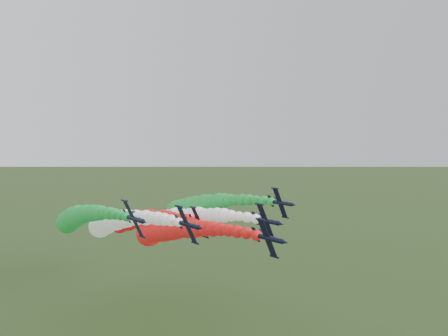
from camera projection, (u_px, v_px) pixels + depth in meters
The scene contains 6 objects.
jet_lead at pixel (166, 231), 121.93m from camera, with size 12.21×69.48×17.95m.
jet_inner_left at pixel (112, 222), 125.15m from camera, with size 12.20×69.47×17.94m.
jet_inner_right at pixel (172, 220), 133.88m from camera, with size 12.34×69.61×18.08m.
jet_outer_left at pixel (76, 218), 126.09m from camera, with size 12.11×69.39×17.86m.
jet_outer_right at pixel (193, 207), 149.18m from camera, with size 12.40×69.68×18.15m.
jet_trail at pixel (133, 221), 144.19m from camera, with size 11.85×69.12×17.59m.
Camera 1 is at (-57.79, -63.94, 54.31)m, focal length 35.00 mm.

